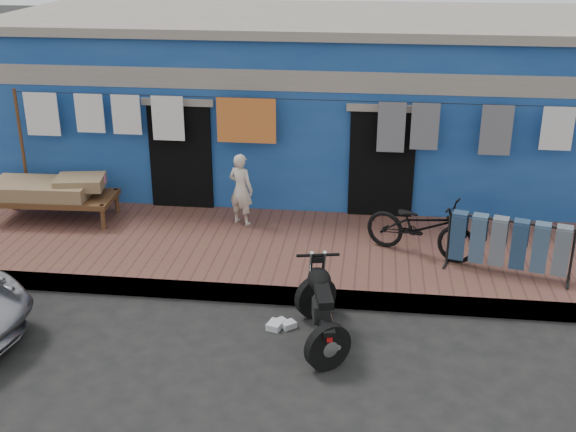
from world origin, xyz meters
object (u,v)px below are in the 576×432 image
object	(u,v)px
bicycle	(421,220)
charpoy	(55,199)
motorcycle	(322,305)
seated_person	(241,189)
jeans_rack	(509,246)

from	to	relation	value
bicycle	charpoy	bearing A→B (deg)	106.52
bicycle	motorcycle	distance (m)	2.64
seated_person	motorcycle	bearing A→B (deg)	140.85
seated_person	charpoy	world-z (taller)	seated_person
motorcycle	charpoy	distance (m)	5.64
charpoy	bicycle	bearing A→B (deg)	-6.52
seated_person	motorcycle	world-z (taller)	seated_person
seated_person	jeans_rack	bearing A→B (deg)	-174.58
seated_person	jeans_rack	world-z (taller)	seated_person
motorcycle	bicycle	bearing A→B (deg)	48.10
bicycle	motorcycle	size ratio (longest dim) A/B	1.04
seated_person	charpoy	size ratio (longest dim) A/B	0.56
bicycle	jeans_rack	xyz separation A→B (m)	(1.22, -0.50, -0.12)
motorcycle	charpoy	world-z (taller)	motorcycle
motorcycle	seated_person	bearing A→B (deg)	105.29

